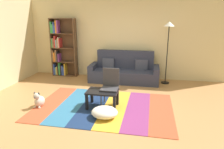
{
  "coord_description": "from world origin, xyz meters",
  "views": [
    {
      "loc": [
        0.94,
        -4.54,
        2.11
      ],
      "look_at": [
        -0.04,
        0.5,
        0.65
      ],
      "focal_mm": 33.04,
      "sensor_mm": 36.0,
      "label": 1
    }
  ],
  "objects_px": {
    "dog": "(39,100)",
    "tv_remote": "(107,90)",
    "bookshelf": "(61,49)",
    "pouf": "(105,112)",
    "standing_lamp": "(169,32)",
    "coffee_table": "(102,94)",
    "couch": "(124,71)",
    "folding_chair": "(110,84)"
  },
  "relations": [
    {
      "from": "dog",
      "to": "tv_remote",
      "type": "xyz_separation_m",
      "value": [
        1.6,
        0.34,
        0.27
      ]
    },
    {
      "from": "bookshelf",
      "to": "pouf",
      "type": "xyz_separation_m",
      "value": [
        2.26,
        -2.93,
        -0.85
      ]
    },
    {
      "from": "tv_remote",
      "to": "standing_lamp",
      "type": "bearing_deg",
      "value": 32.68
    },
    {
      "from": "bookshelf",
      "to": "pouf",
      "type": "height_order",
      "value": "bookshelf"
    },
    {
      "from": "coffee_table",
      "to": "dog",
      "type": "xyz_separation_m",
      "value": [
        -1.5,
        -0.26,
        -0.18
      ]
    },
    {
      "from": "couch",
      "to": "bookshelf",
      "type": "height_order",
      "value": "bookshelf"
    },
    {
      "from": "pouf",
      "to": "standing_lamp",
      "type": "height_order",
      "value": "standing_lamp"
    },
    {
      "from": "dog",
      "to": "standing_lamp",
      "type": "relative_size",
      "value": 0.2
    },
    {
      "from": "pouf",
      "to": "tv_remote",
      "type": "bearing_deg",
      "value": 96.4
    },
    {
      "from": "couch",
      "to": "standing_lamp",
      "type": "relative_size",
      "value": 1.16
    },
    {
      "from": "coffee_table",
      "to": "standing_lamp",
      "type": "xyz_separation_m",
      "value": [
        1.57,
        2.19,
        1.29
      ]
    },
    {
      "from": "couch",
      "to": "bookshelf",
      "type": "relative_size",
      "value": 1.11
    },
    {
      "from": "bookshelf",
      "to": "standing_lamp",
      "type": "distance_m",
      "value": 3.73
    },
    {
      "from": "pouf",
      "to": "dog",
      "type": "distance_m",
      "value": 1.69
    },
    {
      "from": "coffee_table",
      "to": "bookshelf",
      "type": "bearing_deg",
      "value": 130.9
    },
    {
      "from": "dog",
      "to": "standing_lamp",
      "type": "height_order",
      "value": "standing_lamp"
    },
    {
      "from": "standing_lamp",
      "to": "dog",
      "type": "bearing_deg",
      "value": -141.37
    },
    {
      "from": "couch",
      "to": "coffee_table",
      "type": "distance_m",
      "value": 2.15
    },
    {
      "from": "couch",
      "to": "standing_lamp",
      "type": "xyz_separation_m",
      "value": [
        1.34,
        0.05,
        1.29
      ]
    },
    {
      "from": "tv_remote",
      "to": "folding_chair",
      "type": "relative_size",
      "value": 0.17
    },
    {
      "from": "pouf",
      "to": "tv_remote",
      "type": "height_order",
      "value": "tv_remote"
    },
    {
      "from": "bookshelf",
      "to": "standing_lamp",
      "type": "height_order",
      "value": "bookshelf"
    },
    {
      "from": "coffee_table",
      "to": "standing_lamp",
      "type": "bearing_deg",
      "value": 54.4
    },
    {
      "from": "bookshelf",
      "to": "tv_remote",
      "type": "distance_m",
      "value": 3.26
    },
    {
      "from": "bookshelf",
      "to": "folding_chair",
      "type": "distance_m",
      "value": 3.19
    },
    {
      "from": "couch",
      "to": "dog",
      "type": "distance_m",
      "value": 2.97
    },
    {
      "from": "dog",
      "to": "bookshelf",
      "type": "bearing_deg",
      "value": 102.5
    },
    {
      "from": "couch",
      "to": "tv_remote",
      "type": "xyz_separation_m",
      "value": [
        -0.13,
        -2.07,
        0.09
      ]
    },
    {
      "from": "coffee_table",
      "to": "pouf",
      "type": "bearing_deg",
      "value": -71.98
    },
    {
      "from": "pouf",
      "to": "folding_chair",
      "type": "xyz_separation_m",
      "value": [
        -0.02,
        0.71,
        0.41
      ]
    },
    {
      "from": "pouf",
      "to": "folding_chair",
      "type": "relative_size",
      "value": 0.63
    },
    {
      "from": "standing_lamp",
      "to": "pouf",
      "type": "bearing_deg",
      "value": -117.54
    },
    {
      "from": "standing_lamp",
      "to": "tv_remote",
      "type": "xyz_separation_m",
      "value": [
        -1.47,
        -2.12,
        -1.2
      ]
    },
    {
      "from": "pouf",
      "to": "standing_lamp",
      "type": "distance_m",
      "value": 3.39
    },
    {
      "from": "bookshelf",
      "to": "standing_lamp",
      "type": "relative_size",
      "value": 1.05
    },
    {
      "from": "coffee_table",
      "to": "couch",
      "type": "bearing_deg",
      "value": 83.99
    },
    {
      "from": "pouf",
      "to": "folding_chair",
      "type": "bearing_deg",
      "value": 91.4
    },
    {
      "from": "bookshelf",
      "to": "dog",
      "type": "distance_m",
      "value": 2.87
    },
    {
      "from": "coffee_table",
      "to": "folding_chair",
      "type": "xyz_separation_m",
      "value": [
        0.15,
        0.21,
        0.19
      ]
    },
    {
      "from": "coffee_table",
      "to": "dog",
      "type": "height_order",
      "value": "coffee_table"
    },
    {
      "from": "couch",
      "to": "folding_chair",
      "type": "bearing_deg",
      "value": -92.34
    },
    {
      "from": "couch",
      "to": "folding_chair",
      "type": "relative_size",
      "value": 2.51
    }
  ]
}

